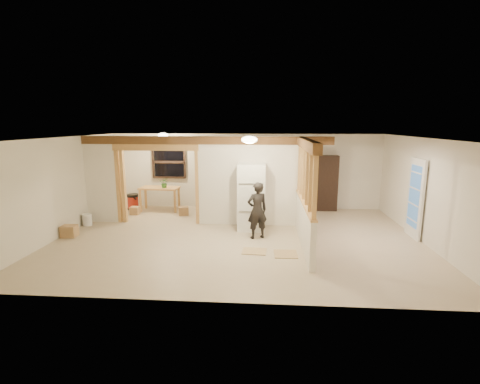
# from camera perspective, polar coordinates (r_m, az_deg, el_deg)

# --- Properties ---
(floor) EXTENTS (9.00, 6.50, 0.01)m
(floor) POSITION_cam_1_polar(r_m,az_deg,el_deg) (8.86, -0.35, -7.52)
(floor) COLOR #BFAC8E
(floor) RESTS_ON ground
(ceiling) EXTENTS (9.00, 6.50, 0.01)m
(ceiling) POSITION_cam_1_polar(r_m,az_deg,el_deg) (8.40, -0.37, 8.88)
(ceiling) COLOR white
(wall_back) EXTENTS (9.00, 0.01, 2.50)m
(wall_back) POSITION_cam_1_polar(r_m,az_deg,el_deg) (11.75, 0.89, 3.42)
(wall_back) COLOR silver
(wall_back) RESTS_ON floor
(wall_front) EXTENTS (9.00, 0.01, 2.50)m
(wall_front) POSITION_cam_1_polar(r_m,az_deg,el_deg) (5.40, -3.08, -5.94)
(wall_front) COLOR silver
(wall_front) RESTS_ON floor
(wall_left) EXTENTS (0.01, 6.50, 2.50)m
(wall_left) POSITION_cam_1_polar(r_m,az_deg,el_deg) (9.96, -27.13, 0.77)
(wall_left) COLOR silver
(wall_left) RESTS_ON floor
(wall_right) EXTENTS (0.01, 6.50, 2.50)m
(wall_right) POSITION_cam_1_polar(r_m,az_deg,el_deg) (9.34, 28.33, 0.05)
(wall_right) COLOR silver
(wall_right) RESTS_ON floor
(partition_left_stub) EXTENTS (0.90, 0.12, 2.50)m
(partition_left_stub) POSITION_cam_1_polar(r_m,az_deg,el_deg) (10.78, -21.82, 1.92)
(partition_left_stub) COLOR white
(partition_left_stub) RESTS_ON floor
(partition_center) EXTENTS (2.80, 0.12, 2.50)m
(partition_center) POSITION_cam_1_polar(r_m,az_deg,el_deg) (9.71, 1.37, 1.78)
(partition_center) COLOR white
(partition_center) RESTS_ON floor
(doorway_frame) EXTENTS (2.46, 0.14, 2.20)m
(doorway_frame) POSITION_cam_1_polar(r_m,az_deg,el_deg) (10.20, -13.39, 1.07)
(doorway_frame) COLOR tan
(doorway_frame) RESTS_ON floor
(header_beam_back) EXTENTS (7.00, 0.18, 0.22)m
(header_beam_back) POSITION_cam_1_polar(r_m,az_deg,el_deg) (9.72, -5.75, 8.44)
(header_beam_back) COLOR brown
(header_beam_back) RESTS_ON ceiling
(header_beam_right) EXTENTS (0.18, 3.30, 0.22)m
(header_beam_right) POSITION_cam_1_polar(r_m,az_deg,el_deg) (8.04, 10.95, 7.72)
(header_beam_right) COLOR brown
(header_beam_right) RESTS_ON ceiling
(pony_wall) EXTENTS (0.12, 3.20, 1.00)m
(pony_wall) POSITION_cam_1_polar(r_m,az_deg,el_deg) (8.36, 10.48, -5.25)
(pony_wall) COLOR white
(pony_wall) RESTS_ON floor
(stud_partition) EXTENTS (0.14, 3.20, 1.32)m
(stud_partition) POSITION_cam_1_polar(r_m,az_deg,el_deg) (8.11, 10.77, 2.64)
(stud_partition) COLOR tan
(stud_partition) RESTS_ON pony_wall
(window_back) EXTENTS (1.12, 0.10, 1.10)m
(window_back) POSITION_cam_1_polar(r_m,az_deg,el_deg) (12.06, -11.61, 4.83)
(window_back) COLOR black
(window_back) RESTS_ON wall_back
(french_door) EXTENTS (0.12, 0.86, 2.00)m
(french_door) POSITION_cam_1_polar(r_m,az_deg,el_deg) (9.72, 26.82, -0.94)
(french_door) COLOR white
(french_door) RESTS_ON floor
(ceiling_dome_main) EXTENTS (0.36, 0.36, 0.16)m
(ceiling_dome_main) POSITION_cam_1_polar(r_m,az_deg,el_deg) (7.89, 1.54, 8.58)
(ceiling_dome_main) COLOR #FFEABF
(ceiling_dome_main) RESTS_ON ceiling
(ceiling_dome_util) EXTENTS (0.32, 0.32, 0.14)m
(ceiling_dome_util) POSITION_cam_1_polar(r_m,az_deg,el_deg) (11.13, -12.51, 9.09)
(ceiling_dome_util) COLOR #FFEABF
(ceiling_dome_util) RESTS_ON ceiling
(hanging_bulb) EXTENTS (0.07, 0.07, 0.07)m
(hanging_bulb) POSITION_cam_1_polar(r_m,az_deg,el_deg) (10.34, -10.86, 7.34)
(hanging_bulb) COLOR #FFD88C
(hanging_bulb) RESTS_ON ceiling
(refrigerator) EXTENTS (0.74, 0.72, 1.79)m
(refrigerator) POSITION_cam_1_polar(r_m,az_deg,el_deg) (9.36, 1.91, -0.80)
(refrigerator) COLOR silver
(refrigerator) RESTS_ON floor
(woman) EXTENTS (0.62, 0.52, 1.44)m
(woman) POSITION_cam_1_polar(r_m,az_deg,el_deg) (8.64, 2.84, -3.04)
(woman) COLOR black
(woman) RESTS_ON floor
(work_table) EXTENTS (1.29, 0.71, 0.79)m
(work_table) POSITION_cam_1_polar(r_m,az_deg,el_deg) (11.75, -13.00, -1.11)
(work_table) COLOR tan
(work_table) RESTS_ON floor
(potted_plant) EXTENTS (0.32, 0.28, 0.33)m
(potted_plant) POSITION_cam_1_polar(r_m,az_deg,el_deg) (11.51, -12.28, 1.48)
(potted_plant) COLOR #2B752D
(potted_plant) RESTS_ON work_table
(shop_vac) EXTENTS (0.43, 0.43, 0.53)m
(shop_vac) POSITION_cam_1_polar(r_m,az_deg,el_deg) (12.19, -17.16, -1.51)
(shop_vac) COLOR #A82215
(shop_vac) RESTS_ON floor
(bookshelf) EXTENTS (0.91, 0.30, 1.82)m
(bookshelf) POSITION_cam_1_polar(r_m,az_deg,el_deg) (11.72, 13.51, 1.41)
(bookshelf) COLOR black
(bookshelf) RESTS_ON floor
(bucket) EXTENTS (0.27, 0.27, 0.33)m
(bucket) POSITION_cam_1_polar(r_m,az_deg,el_deg) (10.75, -23.79, -4.18)
(bucket) COLOR silver
(bucket) RESTS_ON floor
(box_util_a) EXTENTS (0.37, 0.34, 0.26)m
(box_util_a) POSITION_cam_1_polar(r_m,az_deg,el_deg) (11.10, -9.25, -3.07)
(box_util_a) COLOR #A98052
(box_util_a) RESTS_ON floor
(box_util_b) EXTENTS (0.27, 0.27, 0.24)m
(box_util_b) POSITION_cam_1_polar(r_m,az_deg,el_deg) (11.53, -16.85, -2.93)
(box_util_b) COLOR #A98052
(box_util_b) RESTS_ON floor
(box_front) EXTENTS (0.38, 0.32, 0.29)m
(box_front) POSITION_cam_1_polar(r_m,az_deg,el_deg) (9.90, -26.21, -5.78)
(box_front) COLOR #A98052
(box_front) RESTS_ON floor
(floor_panel_near) EXTENTS (0.52, 0.52, 0.02)m
(floor_panel_near) POSITION_cam_1_polar(r_m,az_deg,el_deg) (7.85, 7.50, -10.05)
(floor_panel_near) COLOR tan
(floor_panel_near) RESTS_ON floor
(floor_panel_far) EXTENTS (0.56, 0.46, 0.02)m
(floor_panel_far) POSITION_cam_1_polar(r_m,az_deg,el_deg) (7.94, 2.37, -9.69)
(floor_panel_far) COLOR tan
(floor_panel_far) RESTS_ON floor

